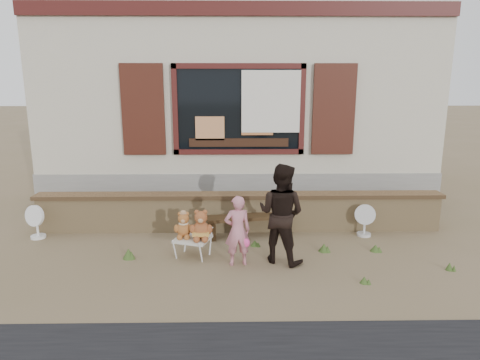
{
  "coord_description": "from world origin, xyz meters",
  "views": [
    {
      "loc": [
        -0.11,
        -6.2,
        2.58
      ],
      "look_at": [
        0.0,
        0.6,
        1.0
      ],
      "focal_mm": 32.0,
      "sensor_mm": 36.0,
      "label": 1
    }
  ],
  "objects_px": {
    "child": "(237,231)",
    "adult": "(281,213)",
    "teddy_bear_right": "(201,224)",
    "teddy_bear_left": "(184,224)",
    "bench": "(249,221)",
    "folding_chair": "(193,239)"
  },
  "relations": [
    {
      "from": "bench",
      "to": "teddy_bear_left",
      "type": "relative_size",
      "value": 3.66
    },
    {
      "from": "folding_chair",
      "to": "adult",
      "type": "relative_size",
      "value": 0.41
    },
    {
      "from": "teddy_bear_right",
      "to": "adult",
      "type": "xyz_separation_m",
      "value": [
        1.16,
        -0.13,
        0.2
      ]
    },
    {
      "from": "teddy_bear_right",
      "to": "adult",
      "type": "distance_m",
      "value": 1.18
    },
    {
      "from": "teddy_bear_left",
      "to": "adult",
      "type": "distance_m",
      "value": 1.46
    },
    {
      "from": "teddy_bear_right",
      "to": "child",
      "type": "height_order",
      "value": "child"
    },
    {
      "from": "teddy_bear_left",
      "to": "adult",
      "type": "bearing_deg",
      "value": 9.76
    },
    {
      "from": "folding_chair",
      "to": "child",
      "type": "xyz_separation_m",
      "value": [
        0.67,
        -0.29,
        0.24
      ]
    },
    {
      "from": "bench",
      "to": "folding_chair",
      "type": "xyz_separation_m",
      "value": [
        -0.87,
        -0.86,
        0.01
      ]
    },
    {
      "from": "bench",
      "to": "teddy_bear_right",
      "type": "distance_m",
      "value": 1.19
    },
    {
      "from": "teddy_bear_left",
      "to": "child",
      "type": "height_order",
      "value": "child"
    },
    {
      "from": "teddy_bear_right",
      "to": "child",
      "type": "distance_m",
      "value": 0.59
    },
    {
      "from": "child",
      "to": "adult",
      "type": "xyz_separation_m",
      "value": [
        0.63,
        0.12,
        0.21
      ]
    },
    {
      "from": "child",
      "to": "adult",
      "type": "height_order",
      "value": "adult"
    },
    {
      "from": "folding_chair",
      "to": "child",
      "type": "distance_m",
      "value": 0.76
    },
    {
      "from": "adult",
      "to": "teddy_bear_left",
      "type": "bearing_deg",
      "value": 22.46
    },
    {
      "from": "child",
      "to": "teddy_bear_left",
      "type": "bearing_deg",
      "value": -31.52
    },
    {
      "from": "teddy_bear_left",
      "to": "teddy_bear_right",
      "type": "bearing_deg",
      "value": 0.0
    },
    {
      "from": "bench",
      "to": "teddy_bear_right",
      "type": "xyz_separation_m",
      "value": [
        -0.73,
        -0.9,
        0.26
      ]
    },
    {
      "from": "teddy_bear_left",
      "to": "adult",
      "type": "xyz_separation_m",
      "value": [
        1.43,
        -0.22,
        0.23
      ]
    },
    {
      "from": "adult",
      "to": "folding_chair",
      "type": "bearing_deg",
      "value": 23.5
    },
    {
      "from": "child",
      "to": "adult",
      "type": "bearing_deg",
      "value": -178.54
    }
  ]
}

